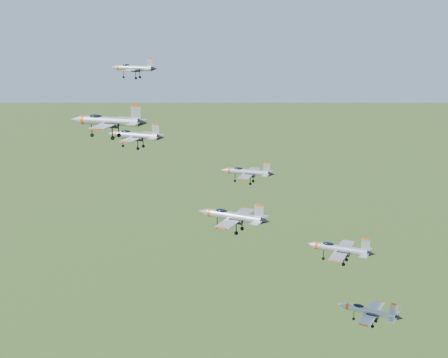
% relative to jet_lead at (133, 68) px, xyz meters
% --- Properties ---
extents(jet_lead, '(11.04, 9.15, 2.95)m').
position_rel_jet_lead_xyz_m(jet_lead, '(0.00, 0.00, 0.00)').
color(jet_lead, '#A8ADB4').
extents(jet_left_high, '(12.32, 10.17, 3.29)m').
position_rel_jet_lead_xyz_m(jet_left_high, '(9.31, -15.45, -11.08)').
color(jet_left_high, '#A8ADB4').
extents(jet_right_high, '(13.22, 11.04, 3.54)m').
position_rel_jet_lead_xyz_m(jet_right_high, '(16.34, -34.56, -4.67)').
color(jet_right_high, '#A8ADB4').
extents(jet_left_low, '(11.04, 9.14, 2.95)m').
position_rel_jet_lead_xyz_m(jet_left_low, '(29.07, -7.04, -18.28)').
color(jet_left_low, '#A8ADB4').
extents(jet_right_low, '(12.58, 10.36, 3.37)m').
position_rel_jet_lead_xyz_m(jet_right_low, '(35.43, -29.35, -19.44)').
color(jet_right_low, '#A8ADB4').
extents(jet_trail, '(12.65, 10.38, 3.39)m').
position_rel_jet_lead_xyz_m(jet_trail, '(49.16, -13.16, -28.76)').
color(jet_trail, '#A8ADB4').
extents(jet_extra, '(12.35, 10.23, 3.30)m').
position_rel_jet_lead_xyz_m(jet_extra, '(54.72, -11.04, -40.78)').
color(jet_extra, '#A8ADB4').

